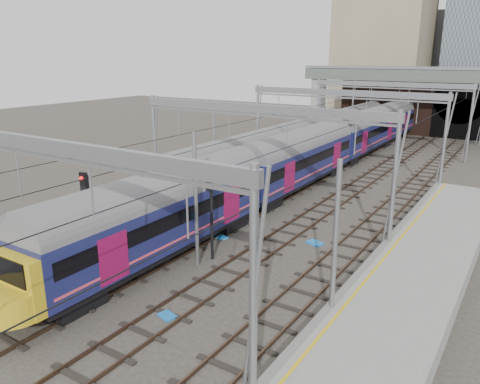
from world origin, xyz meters
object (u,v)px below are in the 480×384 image
Objects in this scene: train_main at (337,143)px; signal_near_centre at (211,206)px; train_second at (308,138)px; signal_near_left at (89,212)px.

signal_near_centre is (2.22, -23.57, 0.46)m from train_main.
train_second is 26.43m from signal_near_centre.
signal_near_left is 1.11× the size of signal_near_centre.
signal_near_left is at bearing -93.55° from train_main.
signal_near_left reaches higher than train_second.
train_second is 30.37m from signal_near_left.
signal_near_left reaches higher than train_main.
train_main is 14.11× the size of signal_near_centre.
train_second is at bearing 90.44° from signal_near_left.
signal_near_left is 6.07m from signal_near_centre.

